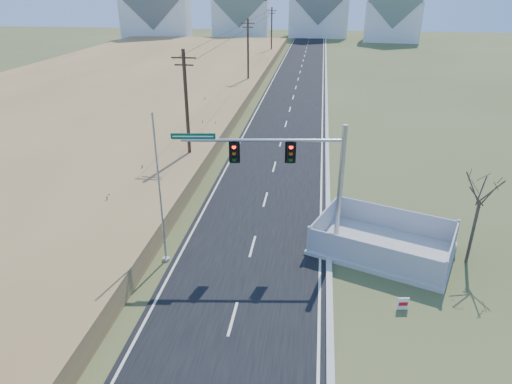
# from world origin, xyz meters

# --- Properties ---
(ground) EXTENTS (260.00, 260.00, 0.00)m
(ground) POSITION_xyz_m (0.00, 0.00, 0.00)
(ground) COLOR #454A24
(ground) RESTS_ON ground
(road) EXTENTS (8.00, 180.00, 0.06)m
(road) POSITION_xyz_m (0.00, 50.00, 0.03)
(road) COLOR black
(road) RESTS_ON ground
(curb) EXTENTS (0.30, 180.00, 0.18)m
(curb) POSITION_xyz_m (4.15, 50.00, 0.09)
(curb) COLOR #B2AFA8
(curb) RESTS_ON ground
(reed_marsh) EXTENTS (38.00, 110.00, 1.30)m
(reed_marsh) POSITION_xyz_m (-24.00, 40.00, 0.65)
(reed_marsh) COLOR tan
(reed_marsh) RESTS_ON ground
(utility_pole_near) EXTENTS (1.80, 0.26, 9.00)m
(utility_pole_near) POSITION_xyz_m (-6.50, 15.00, 4.68)
(utility_pole_near) COLOR #422D1E
(utility_pole_near) RESTS_ON ground
(utility_pole_mid) EXTENTS (1.80, 0.26, 9.00)m
(utility_pole_mid) POSITION_xyz_m (-6.50, 45.00, 4.68)
(utility_pole_mid) COLOR #422D1E
(utility_pole_mid) RESTS_ON ground
(utility_pole_far) EXTENTS (1.80, 0.26, 9.00)m
(utility_pole_far) POSITION_xyz_m (-6.50, 75.00, 4.68)
(utility_pole_far) COLOR #422D1E
(utility_pole_far) RESTS_ON ground
(condo_nw) EXTENTS (17.69, 13.38, 19.05)m
(condo_nw) POSITION_xyz_m (-38.00, 100.00, 7.70)
(condo_nw) COLOR white
(condo_nw) RESTS_ON ground
(condo_nnw) EXTENTS (14.93, 11.17, 17.03)m
(condo_nnw) POSITION_xyz_m (-18.00, 108.00, 6.94)
(condo_nnw) COLOR white
(condo_nnw) RESTS_ON ground
(condo_n) EXTENTS (15.27, 10.20, 18.54)m
(condo_n) POSITION_xyz_m (2.00, 112.00, 7.61)
(condo_n) COLOR white
(condo_n) RESTS_ON ground
(condo_ne) EXTENTS (14.12, 10.51, 16.52)m
(condo_ne) POSITION_xyz_m (20.00, 104.00, 6.84)
(condo_ne) COLOR white
(condo_ne) RESTS_ON ground
(traffic_signal_mast) EXTENTS (8.75, 1.40, 7.01)m
(traffic_signal_mast) POSITION_xyz_m (2.66, 4.20, 4.32)
(traffic_signal_mast) COLOR #9EA0A5
(traffic_signal_mast) RESTS_ON ground
(fence_enclosure) EXTENTS (8.31, 7.00, 1.62)m
(fence_enclosure) POSITION_xyz_m (7.00, 4.56, 0.31)
(fence_enclosure) COLOR #B7B5AD
(fence_enclosure) RESTS_ON ground
(open_sign) EXTENTS (0.51, 0.14, 0.63)m
(open_sign) POSITION_xyz_m (7.36, -0.32, 0.33)
(open_sign) COLOR white
(open_sign) RESTS_ON ground
(flagpole) EXTENTS (0.36, 0.36, 7.92)m
(flagpole) POSITION_xyz_m (-4.30, 2.10, 3.16)
(flagpole) COLOR #B7B5AD
(flagpole) RESTS_ON ground
(bare_tree) EXTENTS (1.97, 1.97, 5.22)m
(bare_tree) POSITION_xyz_m (11.24, 4.06, 4.21)
(bare_tree) COLOR #4C3F33
(bare_tree) RESTS_ON ground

